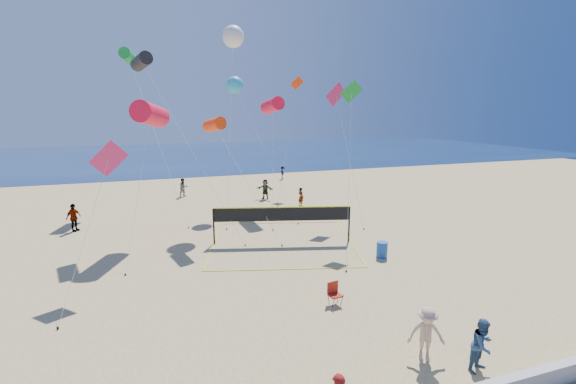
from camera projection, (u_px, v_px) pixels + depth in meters
name	position (u px, v px, depth m)	size (l,w,h in m)	color
ground	(322.00, 363.00, 12.34)	(120.00, 120.00, 0.00)	tan
ocean	(187.00, 155.00, 69.93)	(140.00, 50.00, 0.03)	navy
bystander_a	(483.00, 345.00, 11.85)	(0.84, 0.65, 1.72)	navy
bystander_b	(426.00, 334.00, 12.35)	(1.18, 0.68, 1.82)	#CDA789
far_person_0	(74.00, 218.00, 25.65)	(1.10, 0.46, 1.88)	gray
far_person_1	(265.00, 189.00, 35.02)	(1.68, 0.53, 1.81)	gray
far_person_2	(301.00, 197.00, 32.33)	(0.59, 0.39, 1.62)	gray
far_person_3	(183.00, 188.00, 35.92)	(0.85, 0.66, 1.75)	gray
far_person_4	(283.00, 173.00, 45.30)	(0.96, 0.55, 1.48)	gray
camp_chair	(334.00, 292.00, 16.02)	(0.57, 0.69, 1.05)	#9F1E12
trash_barrel	(382.00, 250.00, 21.16)	(0.59, 0.59, 0.88)	#174A9A
volleyball_net	(282.00, 218.00, 23.30)	(10.29, 10.18, 2.26)	black
kite_0	(150.00, 114.00, 23.36)	(2.79, 7.77, 8.56)	#F61233
kite_1	(142.00, 62.00, 24.03)	(5.99, 6.40, 11.49)	black
kite_2	(215.00, 125.00, 24.08)	(3.93, 4.91, 7.58)	#FF3C0B
kite_3	(107.00, 164.00, 17.59)	(2.67, 4.66, 6.63)	#E02963
kite_4	(351.00, 102.00, 23.71)	(3.92, 6.33, 9.83)	#169432
kite_5	(337.00, 100.00, 28.13)	(1.78, 4.63, 10.00)	#BF235F
kite_6	(233.00, 37.00, 28.47)	(2.64, 5.85, 14.09)	white
kite_7	(235.00, 85.00, 31.05)	(3.86, 8.04, 10.64)	#27ADD4
kite_8	(128.00, 57.00, 31.84)	(4.28, 10.99, 12.94)	#169432
kite_9	(296.00, 93.00, 37.47)	(4.85, 7.01, 11.26)	#FF3C0B
kite_10	(272.00, 106.00, 30.62)	(2.57, 7.67, 9.02)	#F61233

